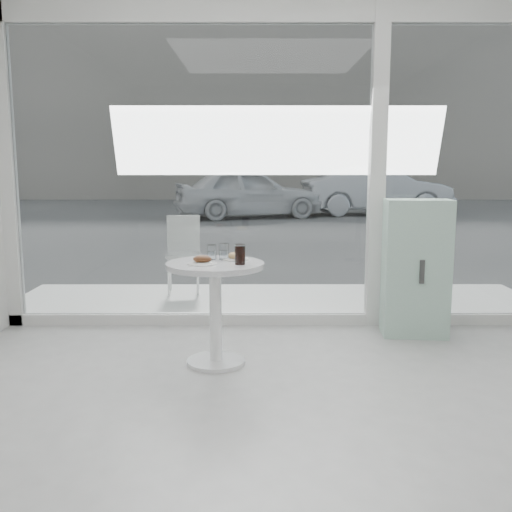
{
  "coord_description": "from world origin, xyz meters",
  "views": [
    {
      "loc": [
        -0.21,
        -2.21,
        1.46
      ],
      "look_at": [
        -0.2,
        1.7,
        0.85
      ],
      "focal_mm": 40.0,
      "sensor_mm": 36.0,
      "label": 1
    }
  ],
  "objects_px": {
    "main_table": "(215,292)",
    "water_tumbler_a": "(212,253)",
    "water_tumbler_b": "(224,252)",
    "cola_glass": "(240,255)",
    "car_silver": "(376,191)",
    "plate_fritter": "(203,261)",
    "mint_cabinet": "(416,268)",
    "car_white": "(248,193)",
    "plate_donut": "(236,257)",
    "patio_chair": "(183,249)"
  },
  "relations": [
    {
      "from": "main_table",
      "to": "car_white",
      "type": "distance_m",
      "value": 12.57
    },
    {
      "from": "car_silver",
      "to": "cola_glass",
      "type": "distance_m",
      "value": 14.31
    },
    {
      "from": "water_tumbler_a",
      "to": "cola_glass",
      "type": "distance_m",
      "value": 0.32
    },
    {
      "from": "car_silver",
      "to": "water_tumbler_b",
      "type": "height_order",
      "value": "car_silver"
    },
    {
      "from": "main_table",
      "to": "water_tumbler_a",
      "type": "height_order",
      "value": "water_tumbler_a"
    },
    {
      "from": "plate_donut",
      "to": "water_tumbler_a",
      "type": "relative_size",
      "value": 1.86
    },
    {
      "from": "plate_fritter",
      "to": "water_tumbler_a",
      "type": "bearing_deg",
      "value": 77.92
    },
    {
      "from": "patio_chair",
      "to": "water_tumbler_b",
      "type": "bearing_deg",
      "value": -79.7
    },
    {
      "from": "mint_cabinet",
      "to": "car_silver",
      "type": "distance_m",
      "value": 13.15
    },
    {
      "from": "car_white",
      "to": "water_tumbler_b",
      "type": "relative_size",
      "value": 34.47
    },
    {
      "from": "plate_fritter",
      "to": "car_white",
      "type": "bearing_deg",
      "value": 89.14
    },
    {
      "from": "water_tumbler_b",
      "to": "cola_glass",
      "type": "bearing_deg",
      "value": -60.16
    },
    {
      "from": "car_silver",
      "to": "mint_cabinet",
      "type": "bearing_deg",
      "value": 163.76
    },
    {
      "from": "car_white",
      "to": "water_tumbler_a",
      "type": "height_order",
      "value": "car_white"
    },
    {
      "from": "mint_cabinet",
      "to": "car_silver",
      "type": "relative_size",
      "value": 0.26
    },
    {
      "from": "mint_cabinet",
      "to": "plate_fritter",
      "type": "relative_size",
      "value": 5.5
    },
    {
      "from": "mint_cabinet",
      "to": "water_tumbler_b",
      "type": "xyz_separation_m",
      "value": [
        -1.63,
        -0.62,
        0.23
      ]
    },
    {
      "from": "car_silver",
      "to": "plate_donut",
      "type": "relative_size",
      "value": 22.17
    },
    {
      "from": "mint_cabinet",
      "to": "water_tumbler_b",
      "type": "distance_m",
      "value": 1.76
    },
    {
      "from": "plate_donut",
      "to": "water_tumbler_a",
      "type": "bearing_deg",
      "value": 173.43
    },
    {
      "from": "water_tumbler_b",
      "to": "cola_glass",
      "type": "height_order",
      "value": "cola_glass"
    },
    {
      "from": "main_table",
      "to": "plate_donut",
      "type": "xyz_separation_m",
      "value": [
        0.15,
        0.13,
        0.24
      ]
    },
    {
      "from": "plate_fritter",
      "to": "water_tumbler_a",
      "type": "height_order",
      "value": "water_tumbler_a"
    },
    {
      "from": "car_silver",
      "to": "plate_donut",
      "type": "distance_m",
      "value": 14.12
    },
    {
      "from": "mint_cabinet",
      "to": "patio_chair",
      "type": "relative_size",
      "value": 1.37
    },
    {
      "from": "main_table",
      "to": "plate_fritter",
      "type": "relative_size",
      "value": 3.56
    },
    {
      "from": "main_table",
      "to": "water_tumbler_b",
      "type": "xyz_separation_m",
      "value": [
        0.06,
        0.14,
        0.27
      ]
    },
    {
      "from": "plate_fritter",
      "to": "cola_glass",
      "type": "height_order",
      "value": "cola_glass"
    },
    {
      "from": "car_silver",
      "to": "plate_donut",
      "type": "xyz_separation_m",
      "value": [
        -3.92,
        -13.57,
        0.04
      ]
    },
    {
      "from": "patio_chair",
      "to": "cola_glass",
      "type": "distance_m",
      "value": 2.52
    },
    {
      "from": "plate_fritter",
      "to": "water_tumbler_b",
      "type": "height_order",
      "value": "water_tumbler_b"
    },
    {
      "from": "main_table",
      "to": "car_silver",
      "type": "distance_m",
      "value": 14.29
    },
    {
      "from": "mint_cabinet",
      "to": "car_white",
      "type": "distance_m",
      "value": 11.91
    },
    {
      "from": "car_white",
      "to": "plate_donut",
      "type": "xyz_separation_m",
      "value": [
        0.04,
        -12.44,
        0.07
      ]
    },
    {
      "from": "plate_fritter",
      "to": "cola_glass",
      "type": "relative_size",
      "value": 1.48
    },
    {
      "from": "patio_chair",
      "to": "cola_glass",
      "type": "xyz_separation_m",
      "value": [
        0.71,
        -2.4,
        0.3
      ]
    },
    {
      "from": "plate_donut",
      "to": "water_tumbler_a",
      "type": "xyz_separation_m",
      "value": [
        -0.18,
        0.02,
        0.03
      ]
    },
    {
      "from": "plate_donut",
      "to": "water_tumbler_b",
      "type": "xyz_separation_m",
      "value": [
        -0.09,
        0.02,
        0.03
      ]
    },
    {
      "from": "car_white",
      "to": "main_table",
      "type": "bearing_deg",
      "value": 163.36
    },
    {
      "from": "car_silver",
      "to": "water_tumbler_b",
      "type": "distance_m",
      "value": 14.13
    },
    {
      "from": "car_silver",
      "to": "car_white",
      "type": "bearing_deg",
      "value": 100.04
    },
    {
      "from": "mint_cabinet",
      "to": "patio_chair",
      "type": "distance_m",
      "value": 2.71
    },
    {
      "from": "cola_glass",
      "to": "water_tumbler_b",
      "type": "bearing_deg",
      "value": 119.84
    },
    {
      "from": "car_silver",
      "to": "water_tumbler_a",
      "type": "distance_m",
      "value": 14.15
    },
    {
      "from": "car_silver",
      "to": "plate_fritter",
      "type": "xyz_separation_m",
      "value": [
        -4.15,
        -13.77,
        0.05
      ]
    },
    {
      "from": "plate_fritter",
      "to": "plate_donut",
      "type": "xyz_separation_m",
      "value": [
        0.23,
        0.21,
        -0.01
      ]
    },
    {
      "from": "car_silver",
      "to": "plate_fritter",
      "type": "bearing_deg",
      "value": 157.4
    },
    {
      "from": "mint_cabinet",
      "to": "water_tumbler_a",
      "type": "relative_size",
      "value": 10.77
    },
    {
      "from": "main_table",
      "to": "plate_fritter",
      "type": "height_order",
      "value": "plate_fritter"
    },
    {
      "from": "plate_fritter",
      "to": "water_tumbler_b",
      "type": "distance_m",
      "value": 0.26
    }
  ]
}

